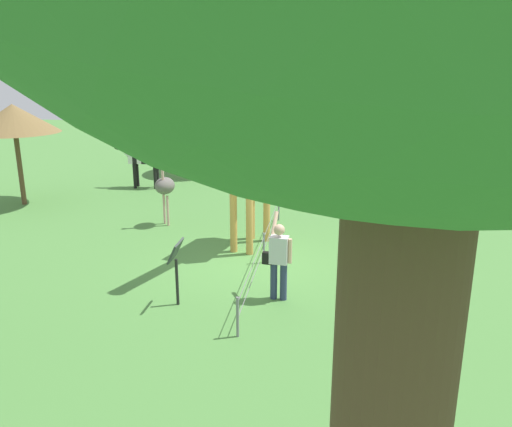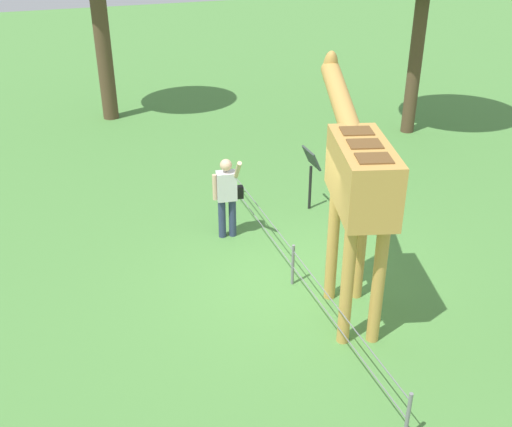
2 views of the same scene
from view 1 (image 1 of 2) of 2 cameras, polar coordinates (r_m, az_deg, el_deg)
The scene contains 9 objects.
ground_plane at distance 12.36m, azimuth -0.19°, elevation -5.43°, with size 60.00×60.00×0.00m, color #4C843D.
giraffe at distance 12.58m, azimuth -1.20°, elevation 5.73°, with size 3.74×1.46×3.53m.
visitor at distance 10.19m, azimuth 2.51°, elevation -4.84°, with size 0.66×0.59×1.72m.
zebra at distance 20.02m, azimuth -12.42°, elevation 6.09°, with size 0.47×1.81×1.66m.
ostrich at distance 15.12m, azimuth -10.10°, elevation 3.03°, with size 0.70×0.56×2.25m.
shade_hut_near at distance 18.63m, azimuth -25.33°, elevation 9.49°, with size 2.88×2.88×3.34m.
shade_hut_far at distance 22.27m, azimuth -5.53°, elevation 11.62°, with size 3.14×3.14×3.23m.
info_sign at distance 10.04m, azimuth -8.88°, elevation -5.07°, with size 0.56×0.21×1.32m.
wire_fence at distance 12.19m, azimuth 0.87°, elevation -3.72°, with size 7.05×0.05×0.75m.
Camera 1 is at (11.36, 1.70, 4.57)m, focal length 36.01 mm.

